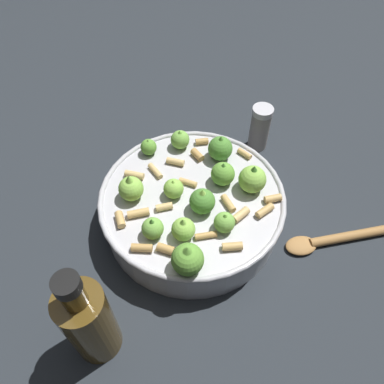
{
  "coord_description": "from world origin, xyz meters",
  "views": [
    {
      "loc": [
        0.19,
        0.32,
        0.55
      ],
      "look_at": [
        0.0,
        0.0,
        0.08
      ],
      "focal_mm": 35.39,
      "sensor_mm": 36.0,
      "label": 1
    }
  ],
  "objects_px": {
    "olive_oil_bottle": "(89,322)",
    "pepper_shaker": "(260,128)",
    "cooking_pan": "(192,205)",
    "wooden_spoon": "(350,236)"
  },
  "relations": [
    {
      "from": "cooking_pan",
      "to": "wooden_spoon",
      "type": "relative_size",
      "value": 1.22
    },
    {
      "from": "olive_oil_bottle",
      "to": "cooking_pan",
      "type": "bearing_deg",
      "value": -153.07
    },
    {
      "from": "cooking_pan",
      "to": "pepper_shaker",
      "type": "bearing_deg",
      "value": -156.4
    },
    {
      "from": "cooking_pan",
      "to": "wooden_spoon",
      "type": "xyz_separation_m",
      "value": [
        -0.21,
        0.17,
        -0.04
      ]
    },
    {
      "from": "pepper_shaker",
      "to": "wooden_spoon",
      "type": "distance_m",
      "value": 0.26
    },
    {
      "from": "olive_oil_bottle",
      "to": "wooden_spoon",
      "type": "relative_size",
      "value": 0.77
    },
    {
      "from": "pepper_shaker",
      "to": "wooden_spoon",
      "type": "relative_size",
      "value": 0.38
    },
    {
      "from": "pepper_shaker",
      "to": "olive_oil_bottle",
      "type": "bearing_deg",
      "value": 25.32
    },
    {
      "from": "cooking_pan",
      "to": "olive_oil_bottle",
      "type": "bearing_deg",
      "value": 26.93
    },
    {
      "from": "olive_oil_bottle",
      "to": "pepper_shaker",
      "type": "bearing_deg",
      "value": -154.68
    }
  ]
}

